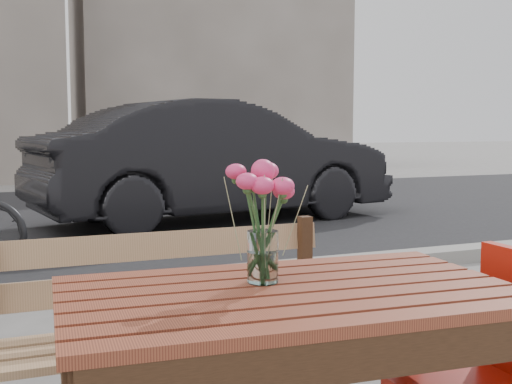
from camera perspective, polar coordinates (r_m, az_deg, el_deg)
street at (r=6.72m, az=-17.86°, el=-4.44°), size 30.00×8.12×0.12m
backdrop_buildings at (r=16.12m, az=-20.34°, el=14.06°), size 15.50×4.00×8.00m
main_table at (r=1.79m, az=3.04°, el=-12.41°), size 1.27×0.80×0.76m
main_bench at (r=2.47m, az=-8.15°, el=-10.32°), size 1.36×0.42×0.84m
red_chair at (r=2.08m, az=21.00°, el=-14.70°), size 0.41×0.41×0.82m
main_vase at (r=1.79m, az=0.61°, el=-1.30°), size 0.19×0.19×0.35m
parked_car at (r=8.13m, az=-3.63°, el=2.71°), size 4.77×2.31×1.51m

